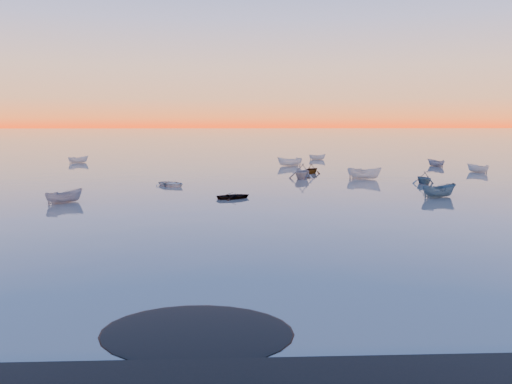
{
  "coord_description": "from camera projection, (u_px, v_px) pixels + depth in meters",
  "views": [
    {
      "loc": [
        -3.92,
        -18.57,
        7.92
      ],
      "look_at": [
        -2.03,
        28.0,
        1.06
      ],
      "focal_mm": 35.0,
      "sensor_mm": 36.0,
      "label": 1
    }
  ],
  "objects": [
    {
      "name": "ground",
      "position": [
        252.0,
        152.0,
        118.52
      ],
      "size": [
        600.0,
        600.0,
        0.0
      ],
      "primitive_type": "plane",
      "color": "#6E655C",
      "rests_on": "ground"
    },
    {
      "name": "mud_lobes",
      "position": [
        341.0,
        332.0,
        18.68
      ],
      "size": [
        140.0,
        6.0,
        0.07
      ],
      "primitive_type": null,
      "color": "black",
      "rests_on": "ground"
    },
    {
      "name": "moored_fleet",
      "position": [
        263.0,
        174.0,
        72.06
      ],
      "size": [
        124.0,
        58.0,
        1.2
      ],
      "primitive_type": null,
      "color": "silver",
      "rests_on": "ground"
    },
    {
      "name": "boat_near_left",
      "position": [
        172.0,
        186.0,
        59.24
      ],
      "size": [
        3.82,
        3.92,
        0.97
      ],
      "primitive_type": "imported",
      "rotation": [
        0.0,
        0.0,
        0.82
      ],
      "color": "silver",
      "rests_on": "ground"
    },
    {
      "name": "boat_near_center",
      "position": [
        65.0,
        203.0,
        47.33
      ],
      "size": [
        3.45,
        3.75,
        1.25
      ],
      "primitive_type": "imported",
      "rotation": [
        0.0,
        0.0,
        2.25
      ],
      "color": "gray",
      "rests_on": "ground"
    },
    {
      "name": "boat_near_right",
      "position": [
        424.0,
        184.0,
        61.41
      ],
      "size": [
        3.54,
        1.99,
        1.18
      ],
      "primitive_type": "imported",
      "rotation": [
        0.0,
        0.0,
        3.29
      ],
      "color": "#3A5B6F",
      "rests_on": "ground"
    }
  ]
}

